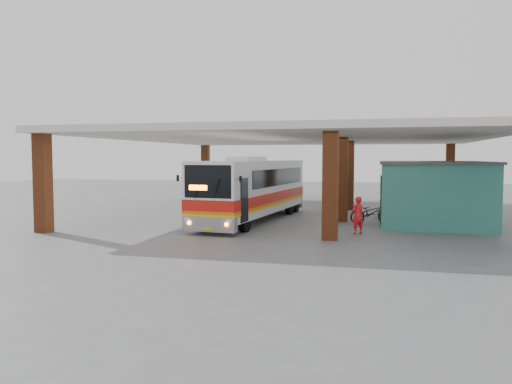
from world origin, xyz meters
The scene contains 8 objects.
ground centered at (0.00, 0.00, 0.00)m, with size 90.00×90.00×0.00m, color #515154.
brick_columns centered at (1.43, 5.00, 2.17)m, with size 20.10×21.60×4.35m.
canopy_roof centered at (0.50, 6.50, 4.50)m, with size 21.00×23.00×0.30m, color beige.
shop_building centered at (7.49, 4.00, 1.56)m, with size 5.20×8.20×3.11m.
coach_bus centered at (-1.50, 2.23, 1.67)m, with size 3.48×11.68×3.35m.
motorcycle centered at (4.51, 2.30, 0.57)m, with size 0.76×2.19×1.15m, color black.
pedestrian centered at (4.01, -1.20, 0.82)m, with size 0.60×0.39×1.63m, color red.
red_chair centered at (5.09, 6.60, 0.36)m, with size 0.50×0.50×0.77m.
Camera 1 is at (4.95, -22.99, 3.30)m, focal length 35.00 mm.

